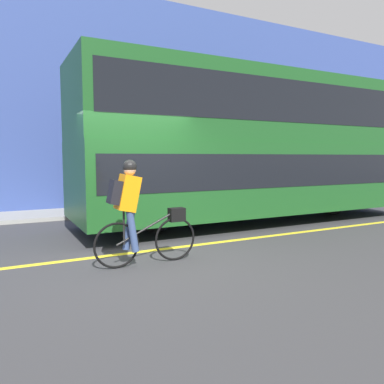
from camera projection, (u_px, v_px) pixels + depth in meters
The scene contains 7 objects.
ground_plane at pixel (144, 255), 6.47m from camera, with size 80.00×80.00×0.00m, color #38383A.
road_center_line at pixel (139, 252), 6.68m from camera, with size 50.00×0.14×0.01m, color yellow.
sidewalk_curb at pixel (83, 212), 11.11m from camera, with size 60.00×1.76×0.10m.
building_facade at pixel (73, 99), 11.70m from camera, with size 60.00×0.30×6.99m.
bus at pixel (255, 142), 9.68m from camera, with size 9.21×2.57×3.74m.
cyclist_on_bike at pixel (136, 209), 5.77m from camera, with size 1.69×0.32×1.65m.
trash_bin at pixel (134, 192), 11.69m from camera, with size 0.59×0.59×0.97m.
Camera 1 is at (-2.18, -6.01, 1.69)m, focal length 35.00 mm.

